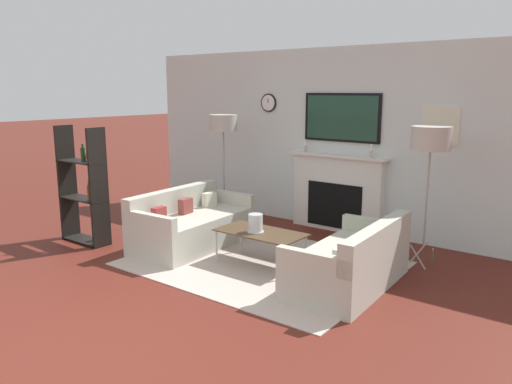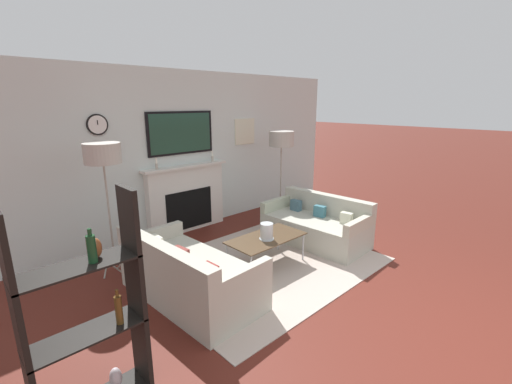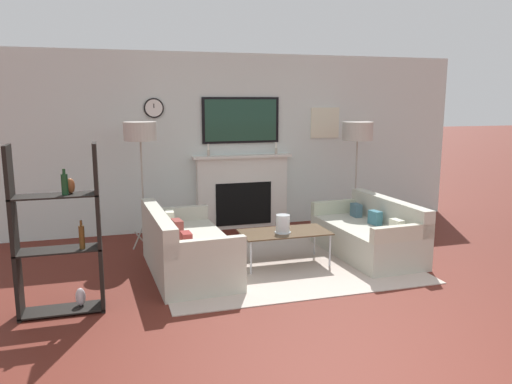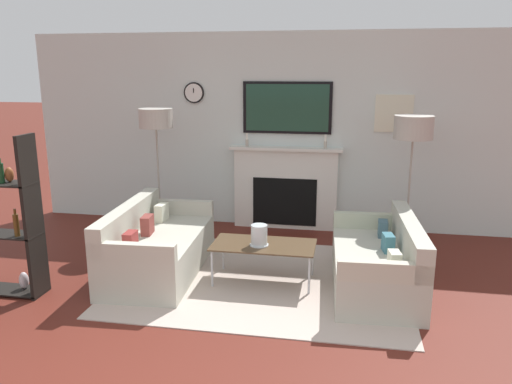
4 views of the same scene
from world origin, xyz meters
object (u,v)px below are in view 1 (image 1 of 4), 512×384
Objects in this scene: couch_right at (352,263)px; coffee_table at (260,234)px; floor_lamp_right at (431,140)px; shelf_unit at (84,189)px; couch_left at (191,226)px; floor_lamp_left at (223,124)px; hurricane_candle at (256,224)px.

couch_right is 1.54× the size of coffee_table.
floor_lamp_right is 1.05× the size of shelf_unit.
floor_lamp_left reaches higher than couch_left.
couch_right reaches higher than coffee_table.
couch_right is 7.55× the size of hurricane_candle.
shelf_unit is at bearing -149.06° from couch_left.
couch_left is at bearing -157.72° from floor_lamp_right.
shelf_unit is (-3.67, -0.77, 0.49)m from couch_right.
couch_right is at bearing 11.85° from shelf_unit.
couch_right is at bearing 4.24° from hurricane_candle.
floor_lamp_left reaches higher than hurricane_candle.
coffee_table is at bearing -2.05° from couch_left.
hurricane_candle is 0.13× the size of floor_lamp_left.
couch_right is at bearing -108.68° from floor_lamp_right.
couch_left is 2.39m from couch_right.
floor_lamp_right reaches higher than couch_right.
floor_lamp_right reaches higher than couch_left.
hurricane_candle is 0.14× the size of shelf_unit.
shelf_unit reaches higher than hurricane_candle.
shelf_unit is at bearing -164.48° from hurricane_candle.
hurricane_candle is at bearing -133.21° from coffee_table.
floor_lamp_left reaches higher than coffee_table.
couch_left is 1.05× the size of couch_right.
couch_right reaches higher than hurricane_candle.
couch_left reaches higher than coffee_table.
floor_lamp_right reaches higher than coffee_table.
hurricane_candle is 0.13× the size of floor_lamp_right.
hurricane_candle is (-0.04, -0.04, 0.12)m from coffee_table.
hurricane_candle is (-1.23, -0.09, 0.25)m from couch_right.
floor_lamp_right is (1.57, 1.18, 1.13)m from coffee_table.
hurricane_candle is at bearing 15.52° from shelf_unit.
couch_right is 0.96× the size of floor_lamp_left.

